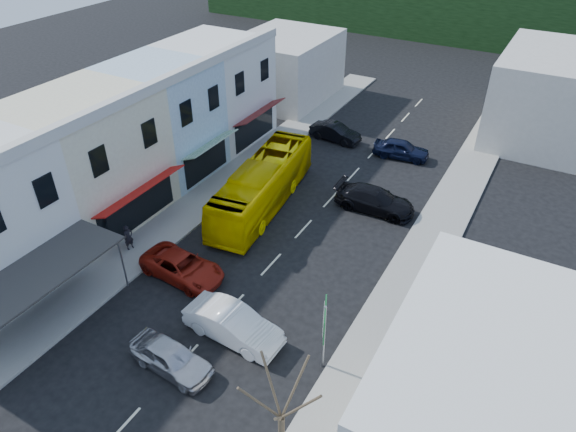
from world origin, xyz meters
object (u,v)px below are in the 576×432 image
object	(u,v)px
bus	(263,186)
car_silver	(171,357)
pedestrian_left	(128,237)
car_white	(233,326)
traffic_signal	(487,103)
car_red	(182,267)
street_tree	(281,418)
direction_sign	(324,338)

from	to	relation	value
bus	car_silver	bearing A→B (deg)	-83.04
pedestrian_left	bus	bearing A→B (deg)	-14.50
bus	car_white	distance (m)	11.82
pedestrian_left	traffic_signal	size ratio (longest dim) A/B	0.35
car_silver	pedestrian_left	size ratio (longest dim) A/B	2.59
traffic_signal	pedestrian_left	bearing A→B (deg)	48.39
car_red	car_silver	bearing A→B (deg)	-141.71
car_silver	traffic_signal	xyz separation A→B (m)	(6.77, 33.12, 1.76)
car_silver	car_red	bearing A→B (deg)	38.29
car_silver	car_red	distance (m)	6.37
car_silver	traffic_signal	distance (m)	33.85
bus	car_white	world-z (taller)	bus
car_red	traffic_signal	xyz separation A→B (m)	(10.36, 27.86, 1.76)
bus	car_white	bearing A→B (deg)	-72.85
car_silver	street_tree	world-z (taller)	street_tree
direction_sign	bus	bearing A→B (deg)	109.56
car_white	car_red	distance (m)	5.51
car_white	direction_sign	xyz separation A→B (m)	(4.57, 0.50, 1.20)
car_silver	street_tree	bearing A→B (deg)	-100.36
traffic_signal	direction_sign	bearing A→B (deg)	74.79
bus	direction_sign	bearing A→B (deg)	-54.63
pedestrian_left	traffic_signal	distance (m)	31.21
car_red	street_tree	bearing A→B (deg)	-120.02
car_white	traffic_signal	bearing A→B (deg)	-7.55
direction_sign	street_tree	world-z (taller)	street_tree
car_white	car_silver	bearing A→B (deg)	157.01
bus	car_silver	xyz separation A→B (m)	(3.50, -13.66, -0.85)
street_tree	traffic_signal	bearing A→B (deg)	90.03
bus	direction_sign	xyz separation A→B (m)	(9.46, -10.23, 0.35)
car_white	traffic_signal	world-z (taller)	traffic_signal
street_tree	traffic_signal	world-z (taller)	street_tree
bus	car_white	xyz separation A→B (m)	(4.90, -10.73, -0.85)
car_white	street_tree	size ratio (longest dim) A/B	0.67
car_white	pedestrian_left	xyz separation A→B (m)	(-9.24, 2.64, 0.30)
car_red	direction_sign	world-z (taller)	direction_sign
car_silver	pedestrian_left	world-z (taller)	pedestrian_left
car_white	street_tree	world-z (taller)	street_tree
car_silver	traffic_signal	size ratio (longest dim) A/B	0.90
car_silver	bus	bearing A→B (deg)	18.33
pedestrian_left	car_silver	bearing A→B (deg)	-111.71
car_white	traffic_signal	xyz separation A→B (m)	(5.37, 30.19, 1.76)
car_silver	car_red	xyz separation A→B (m)	(-3.59, 5.26, 0.00)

